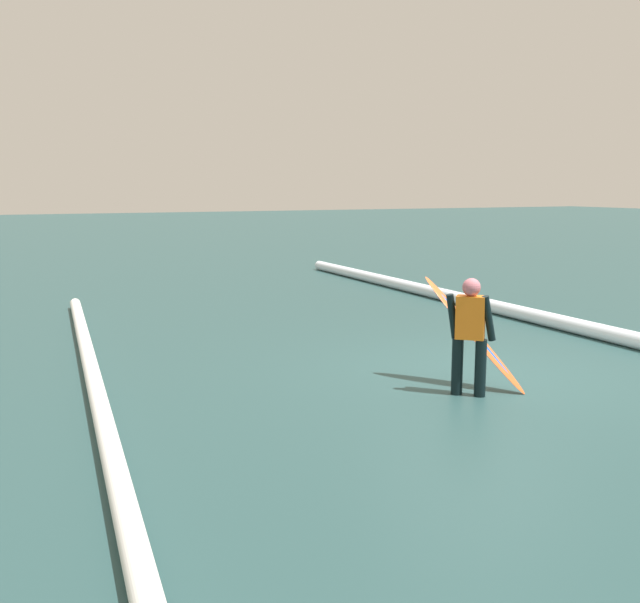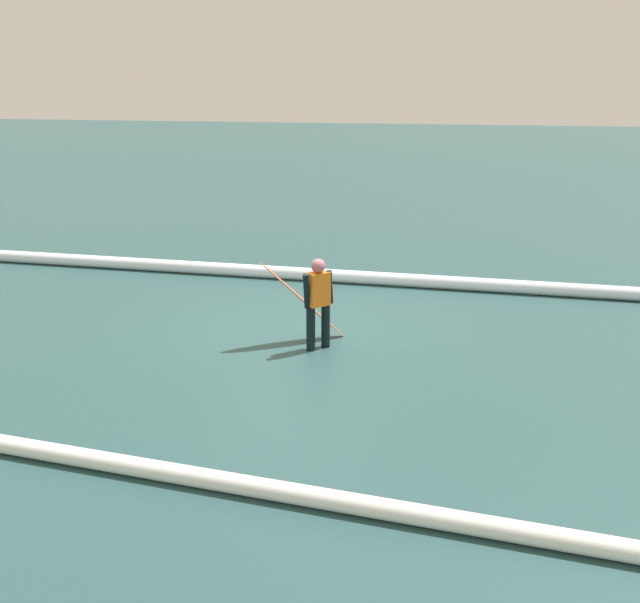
{
  "view_description": "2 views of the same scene",
  "coord_description": "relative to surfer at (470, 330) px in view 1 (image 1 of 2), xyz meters",
  "views": [
    {
      "loc": [
        -7.74,
        6.12,
        2.53
      ],
      "look_at": [
        -0.4,
        2.69,
        1.23
      ],
      "focal_mm": 40.22,
      "sensor_mm": 36.0,
      "label": 1
    },
    {
      "loc": [
        -3.25,
        11.41,
        4.03
      ],
      "look_at": [
        -1.03,
        1.74,
        1.05
      ],
      "focal_mm": 41.06,
      "sensor_mm": 36.0,
      "label": 2
    }
  ],
  "objects": [
    {
      "name": "wave_crest_midground",
      "position": [
        -0.31,
        4.33,
        -0.71
      ],
      "size": [
        18.13,
        1.6,
        0.21
      ],
      "primitive_type": "cylinder",
      "rotation": [
        0.0,
        1.57,
        -0.08
      ],
      "color": "white",
      "rests_on": "ground_plane"
    },
    {
      "name": "surfboard",
      "position": [
        0.32,
        -0.3,
        -0.13
      ],
      "size": [
        1.35,
        0.94,
        1.4
      ],
      "color": "#E55926",
      "rests_on": "ground_plane"
    },
    {
      "name": "surfer",
      "position": [
        0.0,
        0.0,
        0.0
      ],
      "size": [
        0.38,
        0.52,
        1.45
      ],
      "rotation": [
        0.0,
        0.0,
        3.96
      ],
      "color": "black",
      "rests_on": "ground_plane"
    },
    {
      "name": "ground_plane",
      "position": [
        0.8,
        -0.86,
        -0.81
      ],
      "size": [
        128.33,
        128.33,
        0.0
      ],
      "primitive_type": "plane",
      "color": "#264747"
    },
    {
      "name": "wave_crest_foreground",
      "position": [
        2.56,
        -3.98,
        -0.68
      ],
      "size": [
        20.99,
        0.42,
        0.27
      ],
      "primitive_type": "cylinder",
      "rotation": [
        0.0,
        1.57,
        -0.01
      ],
      "color": "white",
      "rests_on": "ground_plane"
    }
  ]
}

